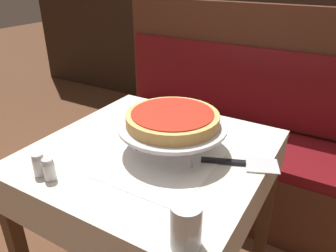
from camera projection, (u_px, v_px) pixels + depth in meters
name	position (u px, v px, depth m)	size (l,w,h in m)	color
dining_table_front	(152.00, 172.00, 1.23)	(0.80, 0.80, 0.78)	beige
dining_table_rear	(262.00, 67.00, 2.51)	(0.67, 0.67, 0.78)	beige
booth_bench	(224.00, 149.00, 2.06)	(1.57, 0.52, 1.19)	#4C2819
pizza_pan_stand	(172.00, 127.00, 1.13)	(0.38, 0.38, 0.10)	#ADADB2
deep_dish_pizza	(172.00, 118.00, 1.11)	(0.32, 0.32, 0.04)	tan
pizza_server	(243.00, 163.00, 1.09)	(0.26, 0.15, 0.01)	#BCBCC1
water_glass_near	(186.00, 225.00, 0.75)	(0.08, 0.08, 0.12)	silver
salt_shaker	(39.00, 165.00, 1.02)	(0.04, 0.04, 0.07)	silver
pepper_shaker	(49.00, 169.00, 1.00)	(0.04, 0.04, 0.07)	silver
condiment_caddy	(272.00, 48.00, 2.42)	(0.12, 0.12, 0.16)	black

